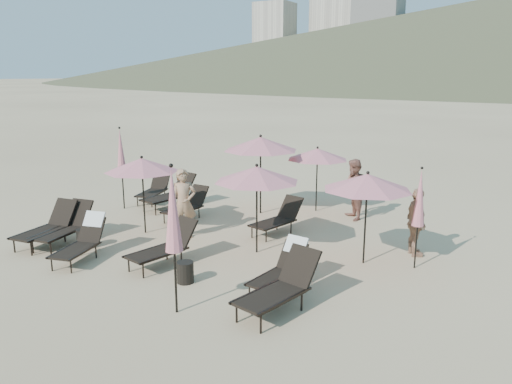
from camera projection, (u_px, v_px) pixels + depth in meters
The scene contains 25 objects.
ground at pixel (195, 278), 10.57m from camera, with size 800.00×800.00×0.00m, color #D6BA8C.
hotel_skyline at pixel (349, 37), 279.25m from camera, with size 109.00×82.00×55.00m.
lounger_0 at pixel (48, 226), 12.62m from camera, with size 0.88×1.82×1.01m.
lounger_1 at pixel (65, 226), 12.59m from camera, with size 0.93×1.83×1.01m.
lounger_2 at pixel (82, 240), 11.55m from camera, with size 0.96×1.69×1.00m.
lounger_3 at pixel (165, 246), 11.21m from camera, with size 0.97×1.77×0.97m.
lounger_4 at pixel (282, 267), 9.96m from camera, with size 0.73×1.58×0.95m.
lounger_5 at pixel (280, 286), 9.00m from camera, with size 1.06×1.91×1.04m.
lounger_6 at pixel (154, 189), 16.86m from camera, with size 1.03×1.73×0.93m.
lounger_7 at pixel (171, 193), 15.99m from camera, with size 1.02×1.94×1.06m.
lounger_8 at pixel (187, 205), 14.83m from camera, with size 0.68×1.61×0.91m.
lounger_9 at pixel (278, 218), 13.44m from camera, with size 0.98×1.71×0.93m.
umbrella_open_0 at pixel (142, 165), 13.17m from camera, with size 1.97×1.97×2.12m.
umbrella_open_1 at pixel (257, 174), 11.67m from camera, with size 2.03×2.03×2.18m.
umbrella_open_2 at pixel (367, 182), 10.99m from camera, with size 1.99×1.99×2.15m.
umbrella_open_3 at pixel (261, 144), 15.02m from camera, with size 2.28×2.28×2.45m.
umbrella_open_4 at pixel (317, 154), 15.36m from camera, with size 1.91×1.91×2.05m.
umbrella_closed_0 at pixel (173, 211), 8.63m from camera, with size 0.32×0.32×2.75m.
umbrella_closed_1 at pixel (420, 198), 10.77m from camera, with size 0.27×0.27×2.30m.
umbrella_closed_2 at pixel (121, 152), 15.63m from camera, with size 0.31×0.31×2.63m.
side_table_0 at pixel (84, 239), 12.37m from camera, with size 0.38×0.38×0.48m, color black.
side_table_1 at pixel (185, 272), 10.31m from camera, with size 0.36×0.36×0.45m, color black.
beachgoer_a at pixel (184, 204), 13.03m from camera, with size 0.67×0.44×1.84m, color tan.
beachgoer_b at pixel (354, 190), 14.65m from camera, with size 0.88×0.68×1.81m, color #9A604F.
beachgoer_c at pixel (416, 222), 11.73m from camera, with size 0.96×0.40×1.64m, color tan.
Camera 1 is at (6.03, -7.91, 4.22)m, focal length 35.00 mm.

